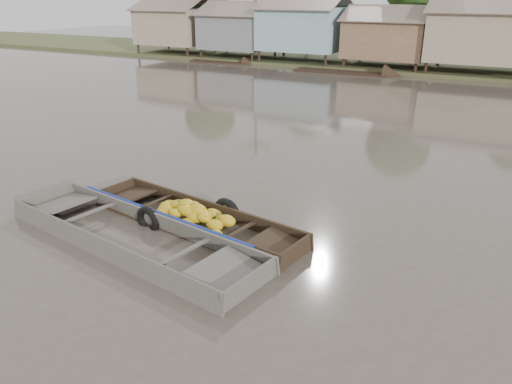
% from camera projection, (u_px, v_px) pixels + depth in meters
% --- Properties ---
extents(ground, '(120.00, 120.00, 0.00)m').
position_uv_depth(ground, '(214.00, 242.00, 11.66)').
color(ground, '#4B4239').
rests_on(ground, ground).
extents(riverbank, '(120.00, 12.47, 10.22)m').
position_uv_depth(riverbank, '(494.00, 27.00, 35.19)').
color(riverbank, '#384723').
rests_on(riverbank, ground).
extents(banana_boat, '(6.22, 2.34, 0.87)m').
position_uv_depth(banana_boat, '(192.00, 218.00, 12.44)').
color(banana_boat, black).
rests_on(banana_boat, ground).
extents(viewer_boat, '(7.34, 2.95, 0.58)m').
position_uv_depth(viewer_boat, '(133.00, 240.00, 11.60)').
color(viewer_boat, '#3D3A34').
rests_on(viewer_boat, ground).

